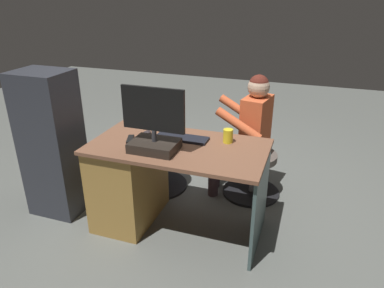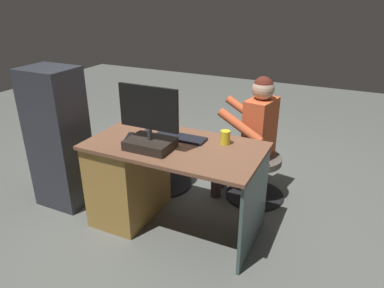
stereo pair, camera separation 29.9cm
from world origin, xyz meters
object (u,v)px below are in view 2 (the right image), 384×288
at_px(desk, 139,175).
at_px(teddy_bear, 162,131).
at_px(tv_remote, 129,137).
at_px(office_chair_teddy, 162,164).
at_px(monitor, 150,130).
at_px(visitor_chair, 256,174).
at_px(person, 251,130).
at_px(keyboard, 180,137).
at_px(computer_mouse, 147,131).
at_px(cup, 225,137).

height_order(desk, teddy_bear, teddy_bear).
distance_m(tv_remote, office_chair_teddy, 0.80).
bearing_deg(monitor, tv_remote, -21.66).
relative_size(tv_remote, office_chair_teddy, 0.26).
distance_m(visitor_chair, person, 0.44).
relative_size(tv_remote, person, 0.13).
relative_size(keyboard, office_chair_teddy, 0.72).
bearing_deg(desk, computer_mouse, -109.60).
xyz_separation_m(keyboard, cup, (-0.36, -0.05, 0.04)).
distance_m(desk, computer_mouse, 0.38).
height_order(computer_mouse, visitor_chair, computer_mouse).
xyz_separation_m(computer_mouse, tv_remote, (0.08, 0.14, -0.01)).
height_order(keyboard, teddy_bear, teddy_bear).
xyz_separation_m(tv_remote, visitor_chair, (-0.86, -0.76, -0.51)).
xyz_separation_m(monitor, person, (-0.52, -0.85, -0.22)).
relative_size(computer_mouse, cup, 0.89).
distance_m(tv_remote, person, 1.09).
height_order(cup, tv_remote, cup).
xyz_separation_m(computer_mouse, office_chair_teddy, (0.13, -0.45, -0.54)).
bearing_deg(teddy_bear, monitor, 114.01).
height_order(desk, office_chair_teddy, desk).
height_order(keyboard, person, person).
relative_size(cup, office_chair_teddy, 0.18).
relative_size(tv_remote, teddy_bear, 0.42).
distance_m(cup, office_chair_teddy, 1.05).
relative_size(keyboard, cup, 3.89).
bearing_deg(computer_mouse, monitor, 126.95).
bearing_deg(person, keyboard, 55.53).
xyz_separation_m(keyboard, visitor_chair, (-0.48, -0.61, -0.51)).
distance_m(cup, visitor_chair, 0.80).
distance_m(keyboard, computer_mouse, 0.30).
height_order(desk, monitor, monitor).
height_order(desk, cup, cup).
xyz_separation_m(keyboard, teddy_bear, (0.43, -0.45, -0.18)).
bearing_deg(monitor, computer_mouse, -53.05).
relative_size(keyboard, computer_mouse, 4.38).
height_order(computer_mouse, teddy_bear, same).
relative_size(keyboard, tv_remote, 2.80).
relative_size(keyboard, visitor_chair, 0.76).
distance_m(monitor, teddy_bear, 0.84).
height_order(computer_mouse, cup, cup).
height_order(monitor, teddy_bear, monitor).
height_order(visitor_chair, person, person).
bearing_deg(person, computer_mouse, 40.91).
xyz_separation_m(cup, tv_remote, (0.73, 0.21, -0.04)).
bearing_deg(teddy_bear, keyboard, 133.90).
distance_m(keyboard, teddy_bear, 0.65).
xyz_separation_m(desk, teddy_bear, (0.10, -0.57, 0.18)).
distance_m(desk, monitor, 0.56).
relative_size(office_chair_teddy, visitor_chair, 1.07).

